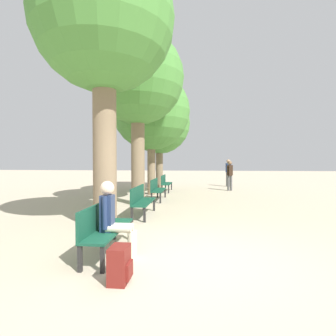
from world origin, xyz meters
TOP-DOWN VIEW (x-y plane):
  - ground_plane at (0.00, 0.00)m, footprint 80.00×80.00m
  - bench_row_0 at (-1.51, 0.12)m, footprint 0.43×1.70m
  - bench_row_1 at (-1.51, 3.27)m, footprint 0.43×1.70m
  - bench_row_2 at (-1.51, 6.43)m, footprint 0.43×1.70m
  - bench_row_3 at (-1.51, 9.58)m, footprint 0.43×1.70m
  - tree_row_0 at (-2.04, 1.66)m, footprint 3.29×3.29m
  - tree_row_1 at (-2.04, 5.23)m, footprint 3.41×3.41m
  - tree_row_2 at (-2.04, 8.23)m, footprint 3.72×3.72m
  - tree_row_3 at (-2.04, 11.07)m, footprint 3.61×3.61m
  - person_seated at (-1.29, -0.03)m, footprint 0.61×0.35m
  - backpack at (-0.92, -0.94)m, footprint 0.28×0.36m
  - pedestrian_near at (2.17, 12.62)m, footprint 0.35×0.26m
  - pedestrian_mid at (1.96, 10.24)m, footprint 0.33×0.27m

SIDE VIEW (x-z plane):
  - ground_plane at x=0.00m, z-range 0.00..0.00m
  - backpack at x=-0.92m, z-range 0.00..0.48m
  - bench_row_0 at x=-1.51m, z-range 0.07..0.94m
  - bench_row_1 at x=-1.51m, z-range 0.07..0.94m
  - bench_row_2 at x=-1.51m, z-range 0.07..0.94m
  - bench_row_3 at x=-1.51m, z-range 0.07..0.94m
  - person_seated at x=-1.29m, z-range 0.04..1.32m
  - pedestrian_mid at x=1.96m, z-range 0.12..1.75m
  - pedestrian_near at x=2.17m, z-range 0.13..1.85m
  - tree_row_3 at x=-2.04m, z-range 1.00..6.66m
  - tree_row_2 at x=-2.04m, z-range 1.06..6.94m
  - tree_row_1 at x=-2.04m, z-range 1.43..7.82m
  - tree_row_0 at x=-2.04m, z-range 1.53..8.07m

